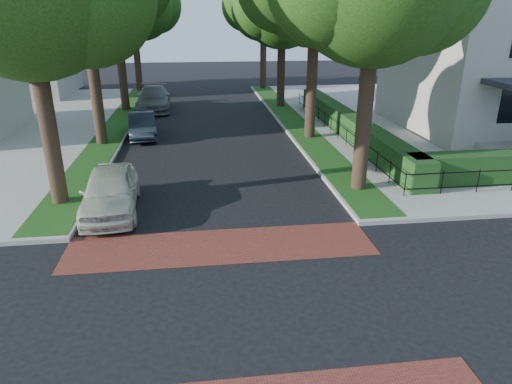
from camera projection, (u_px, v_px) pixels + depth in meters
ground at (229, 311)px, 10.50m from camera, size 120.00×120.00×0.00m
sidewalk_ne at (501, 116)px, 30.34m from camera, size 30.00×30.00×0.15m
crosswalk_far at (221, 246)px, 13.46m from camera, size 9.00×2.20×0.01m
grass_strip_ne at (293, 120)px, 28.74m from camera, size 1.60×29.80×0.02m
grass_strip_nw at (117, 125)px, 27.46m from camera, size 1.60×29.80×0.02m
tree_right_far at (283, 6)px, 31.05m from camera, size 7.25×6.23×9.74m
tree_right_back at (264, 4)px, 39.24m from camera, size 7.50×6.45×10.20m
tree_left_far at (117, 2)px, 29.66m from camera, size 7.00×6.02×9.86m
tree_left_back at (134, 1)px, 37.90m from camera, size 7.75×6.66×10.44m
hedge_main_road at (349, 125)px, 25.00m from camera, size 1.00×18.00×1.20m
fence_main_road at (335, 128)px, 24.96m from camera, size 0.06×18.00×0.90m
house_left_far at (5, 33)px, 36.42m from camera, size 10.00×9.00×10.14m
parked_car_front at (110, 191)px, 15.57m from camera, size 2.14×4.62×1.53m
parked_car_middle at (142, 125)px, 25.20m from camera, size 1.92×4.18×1.33m
parked_car_rear at (153, 99)px, 32.36m from camera, size 2.56×5.75×1.64m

